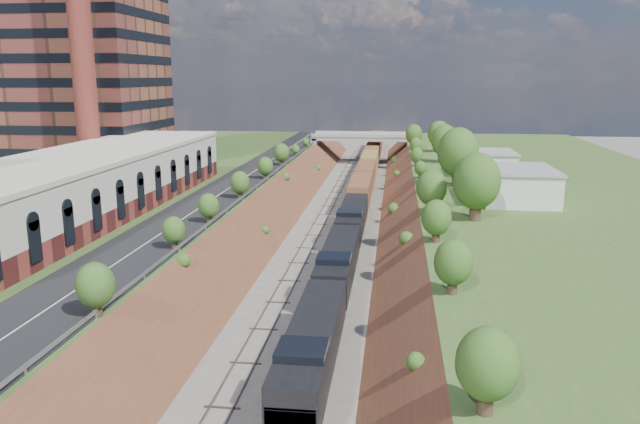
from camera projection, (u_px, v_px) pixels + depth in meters
platform_left at (125, 198)px, 95.41m from camera, size 44.00×180.00×5.00m
platform_right at (573, 209)px, 87.63m from camera, size 44.00×180.00×5.00m
embankment_left at (266, 218)px, 93.35m from camera, size 10.00×180.00×10.00m
embankment_right at (414, 222)px, 90.76m from camera, size 10.00×180.00×10.00m
rail_left_track at (322, 219)px, 92.34m from camera, size 1.58×180.00×0.18m
rail_right_track at (357, 220)px, 91.73m from camera, size 1.58×180.00×0.18m
road at (236, 184)px, 92.80m from camera, size 8.00×180.00×0.10m
guardrail at (262, 181)px, 92.02m from camera, size 0.10×171.00×0.70m
commercial_building at (82, 184)px, 72.20m from camera, size 14.30×62.30×7.00m
highrise_tower at (79, 0)px, 101.87m from camera, size 22.00×22.00×53.90m
smokestack at (81, 45)px, 87.09m from camera, size 3.20×3.20×40.00m
overpass at (362, 143)px, 151.14m from camera, size 24.50×8.30×7.40m
white_building_near at (516, 186)px, 80.03m from camera, size 9.00×12.00×4.00m
white_building_far at (488, 164)px, 101.47m from camera, size 8.00×10.00×3.60m
tree_right_large at (477, 182)px, 68.65m from camera, size 5.25×5.25×7.61m
tree_left_crest at (160, 241)px, 53.15m from camera, size 2.45×2.45×3.55m
freight_train at (365, 177)px, 114.75m from camera, size 3.16×160.50×4.69m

